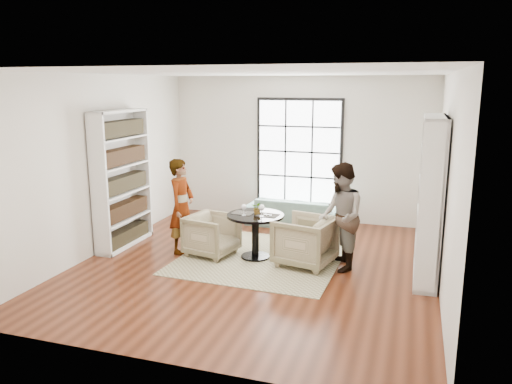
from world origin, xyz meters
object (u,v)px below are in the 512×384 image
(pedestal_table, at_px, (255,226))
(wine_glass_left, at_px, (244,207))
(armchair_left, at_px, (212,235))
(person_right, at_px, (341,217))
(wine_glass_right, at_px, (262,208))
(sofa, at_px, (295,212))
(armchair_right, at_px, (305,241))
(person_left, at_px, (182,206))
(flower_centerpiece, at_px, (258,208))

(pedestal_table, relative_size, wine_glass_left, 4.96)
(armchair_left, height_order, person_right, person_right)
(person_right, distance_m, wine_glass_right, 1.26)
(pedestal_table, distance_m, sofa, 2.13)
(sofa, xyz_separation_m, wine_glass_right, (-0.03, -2.21, 0.61))
(pedestal_table, relative_size, wine_glass_right, 4.64)
(pedestal_table, height_order, person_right, person_right)
(armchair_left, relative_size, armchair_right, 0.89)
(person_left, relative_size, person_right, 0.97)
(armchair_right, relative_size, wine_glass_right, 4.29)
(armchair_left, bearing_deg, armchair_right, -77.86)
(sofa, relative_size, armchair_right, 2.26)
(flower_centerpiece, bearing_deg, armchair_right, -5.95)
(person_left, distance_m, person_right, 2.69)
(sofa, distance_m, wine_glass_left, 2.33)
(armchair_left, distance_m, armchair_right, 1.59)
(flower_centerpiece, bearing_deg, wine_glass_right, -49.66)
(flower_centerpiece, bearing_deg, pedestal_table, -143.17)
(armchair_left, relative_size, wine_glass_right, 3.81)
(sofa, distance_m, armchair_right, 2.27)
(person_right, bearing_deg, armchair_left, -108.64)
(armchair_left, bearing_deg, wine_glass_right, -80.13)
(wine_glass_right, bearing_deg, person_right, 1.90)
(wine_glass_right, relative_size, flower_centerpiece, 0.95)
(sofa, distance_m, person_right, 2.55)
(sofa, height_order, wine_glass_left, wine_glass_left)
(armchair_left, height_order, wine_glass_right, wine_glass_right)
(sofa, distance_m, armchair_left, 2.37)
(armchair_left, height_order, flower_centerpiece, flower_centerpiece)
(sofa, xyz_separation_m, flower_centerpiece, (-0.14, -2.08, 0.57))
(wine_glass_left, bearing_deg, armchair_left, 175.66)
(pedestal_table, height_order, armchair_right, armchair_right)
(pedestal_table, bearing_deg, wine_glass_left, -142.52)
(sofa, height_order, flower_centerpiece, flower_centerpiece)
(armchair_left, relative_size, person_left, 0.48)
(person_right, distance_m, flower_centerpiece, 1.37)
(armchair_right, height_order, wine_glass_left, wine_glass_left)
(pedestal_table, xyz_separation_m, wine_glass_left, (-0.16, -0.12, 0.34))
(sofa, relative_size, flower_centerpiece, 9.17)
(armchair_right, bearing_deg, armchair_left, -77.25)
(pedestal_table, distance_m, person_right, 1.43)
(wine_glass_left, bearing_deg, person_left, 177.76)
(person_left, relative_size, wine_glass_left, 8.57)
(armchair_right, xyz_separation_m, wine_glass_left, (-1.00, -0.06, 0.49))
(sofa, bearing_deg, wine_glass_right, 91.27)
(wine_glass_left, relative_size, wine_glass_right, 0.93)
(pedestal_table, xyz_separation_m, person_left, (-1.29, -0.08, 0.27))
(sofa, relative_size, person_left, 1.21)
(armchair_left, distance_m, wine_glass_right, 1.03)
(flower_centerpiece, bearing_deg, armchair_left, -172.61)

